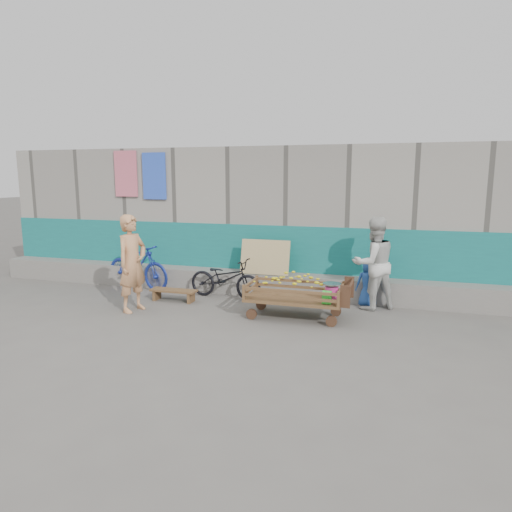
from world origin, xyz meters
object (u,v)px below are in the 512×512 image
(banana_cart, at_px, (293,289))
(bicycle_dark, at_px, (225,278))
(bench, at_px, (174,293))
(vendor_man, at_px, (132,263))
(woman, at_px, (374,263))
(child, at_px, (368,283))
(bicycle_blue, at_px, (137,266))

(banana_cart, bearing_deg, bicycle_dark, 150.63)
(bench, relative_size, vendor_man, 0.53)
(banana_cart, height_order, woman, woman)
(banana_cart, bearing_deg, woman, 36.89)
(vendor_man, xyz_separation_m, woman, (4.10, 1.38, -0.03))
(banana_cart, xyz_separation_m, bicycle_dark, (-1.55, 0.87, -0.11))
(bench, xyz_separation_m, child, (3.63, 0.69, 0.28))
(bench, bearing_deg, woman, 9.07)
(banana_cart, height_order, bicycle_dark, bicycle_dark)
(bench, height_order, vendor_man, vendor_man)
(banana_cart, height_order, vendor_man, vendor_man)
(vendor_man, height_order, child, vendor_man)
(bench, distance_m, woman, 3.82)
(banana_cart, relative_size, bench, 1.93)
(bench, height_order, bicycle_dark, bicycle_dark)
(bicycle_dark, bearing_deg, woman, -82.99)
(banana_cart, distance_m, bicycle_blue, 3.75)
(vendor_man, distance_m, woman, 4.33)
(bench, relative_size, bicycle_dark, 0.60)
(bicycle_blue, bearing_deg, bicycle_dark, -81.49)
(child, distance_m, bicycle_dark, 2.75)
(bicycle_blue, bearing_deg, vendor_man, -138.73)
(child, bearing_deg, bench, -3.45)
(bicycle_blue, bearing_deg, banana_cart, -93.20)
(vendor_man, bearing_deg, bench, -13.27)
(woman, xyz_separation_m, bicycle_dark, (-2.83, -0.08, -0.44))
(woman, relative_size, child, 1.87)
(bicycle_blue, bearing_deg, bench, -106.52)
(bench, bearing_deg, bicycle_dark, 29.92)
(banana_cart, height_order, bicycle_blue, bicycle_blue)
(woman, bearing_deg, banana_cart, 4.07)
(bicycle_blue, bearing_deg, woman, -78.14)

